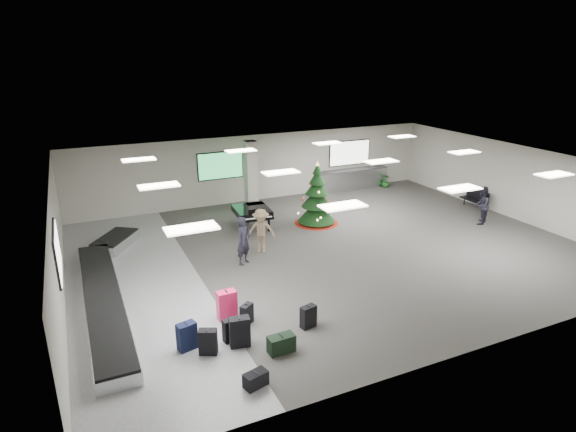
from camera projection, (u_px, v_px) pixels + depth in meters
name	position (u px, v px, depth m)	size (l,w,h in m)	color
ground	(331.00, 249.00, 17.79)	(18.00, 18.00, 0.00)	#3A3835
room_envelope	(314.00, 185.00, 17.46)	(18.02, 14.02, 3.21)	#B3B0A4
baggage_carousel	(106.00, 286.00, 14.56)	(2.28, 9.71, 0.43)	silver
service_counter	(351.00, 179.00, 25.30)	(4.05, 0.65, 1.08)	silver
suitcase_0	(240.00, 332.00, 11.89)	(0.54, 0.36, 0.81)	black
suitcase_1	(231.00, 330.00, 12.11)	(0.43, 0.27, 0.64)	black
pink_suitcase	(227.00, 305.00, 13.11)	(0.54, 0.32, 0.84)	#DA1C4F
suitcase_3	(247.00, 314.00, 12.90)	(0.43, 0.39, 0.58)	black
navy_suitcase	(187.00, 336.00, 11.77)	(0.51, 0.37, 0.73)	black
suitcase_5	(208.00, 342.00, 11.59)	(0.50, 0.40, 0.68)	black
green_duffel	(281.00, 344.00, 11.70)	(0.67, 0.36, 0.46)	black
suitcase_7	(308.00, 317.00, 12.73)	(0.47, 0.32, 0.64)	black
black_duffel	(256.00, 379.00, 10.51)	(0.59, 0.42, 0.36)	black
christmas_tree	(317.00, 202.00, 20.22)	(1.88, 1.88, 2.69)	#6A0E09
grand_piano	(252.00, 212.00, 19.70)	(1.50, 1.86, 1.00)	black
bench	(475.00, 198.00, 22.33)	(0.49, 1.39, 0.88)	black
traveler_a	(244.00, 241.00, 16.36)	(0.62, 0.41, 1.70)	black
traveler_b	(261.00, 231.00, 17.33)	(1.06, 0.61, 1.64)	#7E684E
traveler_bench	(482.00, 205.00, 20.18)	(0.79, 0.62, 1.63)	black
potted_plant_left	(320.00, 192.00, 23.64)	(0.43, 0.35, 0.78)	#183A12
potted_plant_right	(386.00, 181.00, 25.70)	(0.40, 0.40, 0.71)	#183A12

